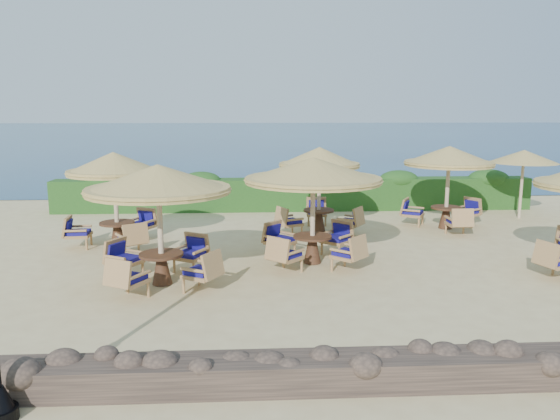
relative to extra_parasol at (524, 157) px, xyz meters
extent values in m
plane|color=#D2BE85|center=(-7.80, -5.20, -2.17)|extent=(120.00, 120.00, 0.00)
plane|color=#0C2B50|center=(-7.80, 64.80, -2.17)|extent=(160.00, 160.00, 0.00)
cube|color=#1A4315|center=(-7.80, 2.00, -1.57)|extent=(18.00, 0.90, 1.20)
cube|color=brown|center=(-7.80, -11.40, -1.95)|extent=(15.00, 0.65, 0.44)
cylinder|color=black|center=(-12.60, -12.00, -2.09)|extent=(0.44, 0.44, 0.16)
cylinder|color=#CDB590|center=(0.00, 0.00, -1.07)|extent=(0.10, 0.10, 2.20)
cone|color=#9E8241|center=(0.00, 0.00, 0.01)|extent=(2.30, 2.30, 0.45)
cylinder|color=#CDB590|center=(-11.42, -6.73, -0.97)|extent=(0.12, 0.12, 2.40)
cone|color=#9E8241|center=(-11.42, -6.73, 0.21)|extent=(3.14, 3.14, 0.55)
cylinder|color=#9E8241|center=(-11.42, -6.73, -0.07)|extent=(3.07, 3.07, 0.14)
cylinder|color=#4B2C1A|center=(-11.42, -6.73, -1.49)|extent=(0.96, 0.96, 0.06)
cone|color=#4B2C1A|center=(-11.42, -6.73, -1.84)|extent=(0.44, 0.44, 0.64)
cylinder|color=#CDB590|center=(-7.93, -5.24, -0.97)|extent=(0.12, 0.12, 2.40)
cone|color=#9E8241|center=(-7.93, -5.24, 0.21)|extent=(3.40, 3.40, 0.55)
cylinder|color=#9E8241|center=(-7.93, -5.24, -0.07)|extent=(3.33, 3.33, 0.14)
cylinder|color=#4B2C1A|center=(-7.93, -5.24, -1.49)|extent=(0.96, 0.96, 0.06)
cone|color=#4B2C1A|center=(-7.93, -5.24, -1.84)|extent=(0.44, 0.44, 0.64)
cylinder|color=#CDB590|center=(-13.18, -3.32, -0.97)|extent=(0.12, 0.12, 2.40)
cone|color=#9E8241|center=(-13.18, -3.32, 0.21)|extent=(2.56, 2.56, 0.55)
cylinder|color=#9E8241|center=(-13.18, -3.32, -0.07)|extent=(2.50, 2.50, 0.14)
cylinder|color=#4B2C1A|center=(-13.18, -3.32, -1.49)|extent=(0.96, 0.96, 0.06)
cone|color=#4B2C1A|center=(-13.18, -3.32, -1.84)|extent=(0.44, 0.44, 0.64)
cylinder|color=#CDB590|center=(-7.34, -1.74, -0.97)|extent=(0.12, 0.12, 2.40)
cone|color=#9E8241|center=(-7.34, -1.74, 0.21)|extent=(2.51, 2.51, 0.55)
cylinder|color=#9E8241|center=(-7.34, -1.74, -0.07)|extent=(2.46, 2.46, 0.14)
cylinder|color=#4B2C1A|center=(-7.34, -1.74, -1.49)|extent=(0.96, 0.96, 0.06)
cone|color=#4B2C1A|center=(-7.34, -1.74, -1.84)|extent=(0.44, 0.44, 0.64)
cylinder|color=#CDB590|center=(-3.19, -1.50, -0.97)|extent=(0.12, 0.12, 2.40)
cone|color=#9E8241|center=(-3.19, -1.50, 0.21)|extent=(2.81, 2.81, 0.55)
cylinder|color=#9E8241|center=(-3.19, -1.50, -0.07)|extent=(2.76, 2.76, 0.14)
cylinder|color=#4B2C1A|center=(-3.19, -1.50, -1.49)|extent=(0.96, 0.96, 0.06)
cone|color=#4B2C1A|center=(-3.19, -1.50, -1.84)|extent=(0.44, 0.44, 0.64)
camera|label=1|loc=(-9.46, -18.38, 1.66)|focal=35.00mm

